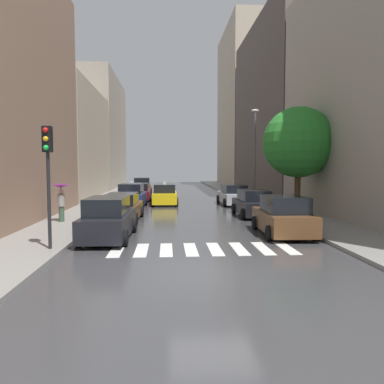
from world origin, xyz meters
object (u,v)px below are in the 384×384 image
taxi_midroad (165,195)px  parked_car_right_second (253,204)px  pedestrian_foreground (61,195)px  parked_car_left_third (132,197)px  parked_car_left_nearest (108,220)px  traffic_light_left_corner (48,160)px  parked_car_left_fourth (139,192)px  street_tree_right (298,143)px  parked_car_right_third (233,195)px  parked_car_left_second (122,208)px  lamp_post_right (255,149)px  parked_car_left_fifth (142,187)px  parked_car_right_nearest (283,217)px

taxi_midroad → parked_car_right_second: bearing=-143.7°
pedestrian_foreground → parked_car_left_third: bearing=-176.8°
taxi_midroad → parked_car_left_nearest: bearing=170.8°
pedestrian_foreground → traffic_light_left_corner: 6.94m
parked_car_left_third → parked_car_left_fourth: bearing=1.8°
parked_car_left_nearest → street_tree_right: 13.01m
parked_car_left_nearest → parked_car_right_third: 15.46m
parked_car_left_second → lamp_post_right: bearing=-47.0°
parked_car_left_third → traffic_light_left_corner: bearing=176.1°
parked_car_right_third → lamp_post_right: (1.65, -0.05, 3.59)m
parked_car_left_third → parked_car_right_second: bearing=-121.1°
parked_car_left_third → pedestrian_foreground: bearing=161.2°
parked_car_left_nearest → traffic_light_left_corner: (-1.68, -2.38, 2.46)m
parked_car_left_third → lamp_post_right: (9.45, 1.56, 3.52)m
parked_car_right_third → parked_car_left_fifth: bearing=33.8°
parked_car_left_fifth → parked_car_left_fourth: bearing=179.8°
parked_car_right_second → street_tree_right: bearing=-88.0°
parked_car_left_fifth → lamp_post_right: 14.97m
parked_car_right_second → street_tree_right: (2.79, 0.13, 3.73)m
parked_car_left_second → parked_car_right_second: parked_car_right_second is taller
parked_car_right_nearest → parked_car_right_second: bearing=1.0°
parked_car_right_nearest → parked_car_right_third: parked_car_right_nearest is taller
lamp_post_right → taxi_midroad: bearing=174.6°
parked_car_left_nearest → street_tree_right: size_ratio=0.71×
pedestrian_foreground → parked_car_left_second: bearing=133.7°
parked_car_left_fourth → parked_car_right_nearest: 18.82m
pedestrian_foreground → lamp_post_right: size_ratio=0.27×
parked_car_left_fourth → pedestrian_foreground: 13.85m
parked_car_left_fifth → parked_car_right_third: (7.86, -10.97, -0.08)m
street_tree_right → parked_car_left_fourth: bearing=134.1°
street_tree_right → parked_car_right_third: bearing=112.9°
pedestrian_foreground → traffic_light_left_corner: traffic_light_left_corner is taller
pedestrian_foreground → parked_car_right_third: bearing=155.0°
parked_car_right_nearest → lamp_post_right: (1.69, 12.85, 3.54)m
parked_car_right_nearest → parked_car_left_third: bearing=36.0°
lamp_post_right → parked_car_left_fourth: bearing=155.3°
parked_car_left_second → lamp_post_right: size_ratio=0.64×
parked_car_left_fourth → lamp_post_right: 10.96m
parked_car_left_nearest → lamp_post_right: size_ratio=0.63×
parked_car_right_nearest → traffic_light_left_corner: bearing=108.8°
parked_car_left_nearest → street_tree_right: street_tree_right is taller
parked_car_right_nearest → parked_car_right_second: parked_car_right_nearest is taller
taxi_midroad → pedestrian_foreground: bearing=151.5°
parked_car_left_fifth → traffic_light_left_corner: bearing=175.6°
parked_car_left_fourth → parked_car_right_nearest: (7.71, -17.16, 0.08)m
parked_car_right_nearest → parked_car_right_second: 6.14m
parked_car_right_second → parked_car_right_third: size_ratio=0.93×
parked_car_right_nearest → taxi_midroad: bearing=23.1°
pedestrian_foreground → taxi_midroad: bearing=175.9°
parked_car_left_second → parked_car_right_third: bearing=-41.3°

